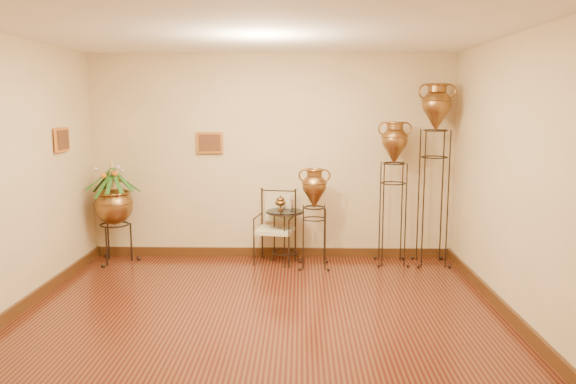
{
  "coord_description": "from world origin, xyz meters",
  "views": [
    {
      "loc": [
        0.4,
        -5.21,
        2.11
      ],
      "look_at": [
        0.25,
        1.3,
        1.1
      ],
      "focal_mm": 35.0,
      "sensor_mm": 36.0,
      "label": 1
    }
  ],
  "objects_px": {
    "amphora_tall": "(434,173)",
    "side_table": "(285,236)",
    "planter_urn": "(113,201)",
    "amphora_mid": "(393,192)",
    "armchair": "(275,227)"
  },
  "relations": [
    {
      "from": "amphora_mid",
      "to": "armchair",
      "type": "bearing_deg",
      "value": 180.0
    },
    {
      "from": "armchair",
      "to": "planter_urn",
      "type": "bearing_deg",
      "value": -169.43
    },
    {
      "from": "amphora_tall",
      "to": "amphora_mid",
      "type": "height_order",
      "value": "amphora_tall"
    },
    {
      "from": "planter_urn",
      "to": "armchair",
      "type": "height_order",
      "value": "planter_urn"
    },
    {
      "from": "amphora_tall",
      "to": "side_table",
      "type": "xyz_separation_m",
      "value": [
        -1.96,
        0.0,
        -0.86
      ]
    },
    {
      "from": "side_table",
      "to": "armchair",
      "type": "bearing_deg",
      "value": -179.62
    },
    {
      "from": "amphora_mid",
      "to": "armchair",
      "type": "distance_m",
      "value": 1.64
    },
    {
      "from": "amphora_mid",
      "to": "planter_urn",
      "type": "xyz_separation_m",
      "value": [
        -3.74,
        0.0,
        -0.13
      ]
    },
    {
      "from": "amphora_tall",
      "to": "planter_urn",
      "type": "bearing_deg",
      "value": 180.0
    },
    {
      "from": "amphora_mid",
      "to": "armchair",
      "type": "relative_size",
      "value": 1.98
    },
    {
      "from": "planter_urn",
      "to": "amphora_tall",
      "type": "bearing_deg",
      "value": 0.0
    },
    {
      "from": "amphora_tall",
      "to": "side_table",
      "type": "distance_m",
      "value": 2.14
    },
    {
      "from": "armchair",
      "to": "side_table",
      "type": "relative_size",
      "value": 1.07
    },
    {
      "from": "amphora_tall",
      "to": "armchair",
      "type": "height_order",
      "value": "amphora_tall"
    },
    {
      "from": "amphora_mid",
      "to": "side_table",
      "type": "relative_size",
      "value": 2.13
    }
  ]
}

